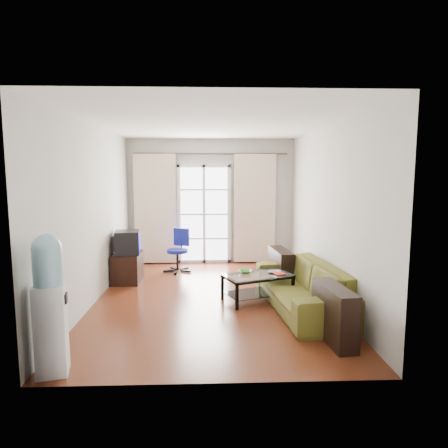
# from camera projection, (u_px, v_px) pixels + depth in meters

# --- Properties ---
(floor) EXTENTS (5.20, 5.20, 0.00)m
(floor) POSITION_uv_depth(u_px,v_px,m) (212.00, 298.00, 6.34)
(floor) COLOR brown
(floor) RESTS_ON ground
(ceiling) EXTENTS (5.20, 5.20, 0.00)m
(ceiling) POSITION_uv_depth(u_px,v_px,m) (212.00, 124.00, 6.00)
(ceiling) COLOR white
(ceiling) RESTS_ON wall_back
(wall_back) EXTENTS (3.60, 0.02, 2.70)m
(wall_back) POSITION_uv_depth(u_px,v_px,m) (211.00, 202.00, 8.74)
(wall_back) COLOR beige
(wall_back) RESTS_ON floor
(wall_front) EXTENTS (3.60, 0.02, 2.70)m
(wall_front) POSITION_uv_depth(u_px,v_px,m) (214.00, 242.00, 3.59)
(wall_front) COLOR beige
(wall_front) RESTS_ON floor
(wall_left) EXTENTS (0.02, 5.20, 2.70)m
(wall_left) POSITION_uv_depth(u_px,v_px,m) (94.00, 214.00, 6.10)
(wall_left) COLOR beige
(wall_left) RESTS_ON floor
(wall_right) EXTENTS (0.02, 5.20, 2.70)m
(wall_right) POSITION_uv_depth(u_px,v_px,m) (327.00, 213.00, 6.24)
(wall_right) COLOR beige
(wall_right) RESTS_ON floor
(french_door) EXTENTS (1.16, 0.06, 2.15)m
(french_door) POSITION_uv_depth(u_px,v_px,m) (204.00, 214.00, 8.72)
(french_door) COLOR white
(french_door) RESTS_ON wall_back
(curtain_rod) EXTENTS (3.30, 0.04, 0.04)m
(curtain_rod) POSITION_uv_depth(u_px,v_px,m) (211.00, 154.00, 8.51)
(curtain_rod) COLOR #4C3F2D
(curtain_rod) RESTS_ON wall_back
(curtain_left) EXTENTS (0.90, 0.07, 2.35)m
(curtain_left) POSITION_uv_depth(u_px,v_px,m) (155.00, 209.00, 8.60)
(curtain_left) COLOR beige
(curtain_left) RESTS_ON curtain_rod
(curtain_right) EXTENTS (0.90, 0.07, 2.35)m
(curtain_right) POSITION_uv_depth(u_px,v_px,m) (255.00, 209.00, 8.68)
(curtain_right) COLOR beige
(curtain_right) RESTS_ON curtain_rod
(radiator) EXTENTS (0.64, 0.12, 0.64)m
(radiator) POSITION_uv_depth(u_px,v_px,m) (247.00, 248.00, 8.80)
(radiator) COLOR gray
(radiator) RESTS_ON floor
(sofa) EXTENTS (2.44, 1.33, 0.66)m
(sofa) POSITION_uv_depth(u_px,v_px,m) (302.00, 286.00, 5.81)
(sofa) COLOR brown
(sofa) RESTS_ON floor
(coffee_table) EXTENTS (1.16, 0.92, 0.41)m
(coffee_table) POSITION_uv_depth(u_px,v_px,m) (257.00, 284.00, 6.17)
(coffee_table) COLOR silver
(coffee_table) RESTS_ON floor
(bowl) EXTENTS (0.21, 0.21, 0.05)m
(bowl) POSITION_uv_depth(u_px,v_px,m) (245.00, 272.00, 6.24)
(bowl) COLOR #2C7B2E
(bowl) RESTS_ON coffee_table
(book) EXTENTS (0.29, 0.31, 0.02)m
(book) POSITION_uv_depth(u_px,v_px,m) (274.00, 274.00, 6.16)
(book) COLOR #A01317
(book) RESTS_ON coffee_table
(remote) EXTENTS (0.15, 0.07, 0.02)m
(remote) POSITION_uv_depth(u_px,v_px,m) (273.00, 273.00, 6.21)
(remote) COLOR black
(remote) RESTS_ON coffee_table
(tv_stand) EXTENTS (0.48, 0.72, 0.52)m
(tv_stand) POSITION_uv_depth(u_px,v_px,m) (128.00, 267.00, 7.28)
(tv_stand) COLOR black
(tv_stand) RESTS_ON floor
(crt_tv) EXTENTS (0.51, 0.51, 0.42)m
(crt_tv) POSITION_uv_depth(u_px,v_px,m) (126.00, 242.00, 7.16)
(crt_tv) COLOR black
(crt_tv) RESTS_ON tv_stand
(task_chair) EXTENTS (0.76, 0.76, 0.86)m
(task_chair) POSITION_uv_depth(u_px,v_px,m) (178.00, 259.00, 8.02)
(task_chair) COLOR black
(task_chair) RESTS_ON floor
(water_cooler) EXTENTS (0.34, 0.34, 1.40)m
(water_cooler) POSITION_uv_depth(u_px,v_px,m) (50.00, 302.00, 3.85)
(water_cooler) COLOR silver
(water_cooler) RESTS_ON floor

